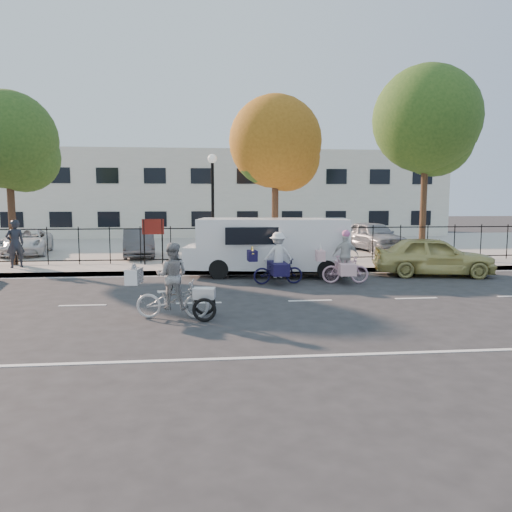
{
  "coord_description": "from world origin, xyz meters",
  "views": [
    {
      "loc": [
        0.18,
        -13.07,
        2.77
      ],
      "look_at": [
        1.65,
        1.2,
        1.1
      ],
      "focal_mm": 35.0,
      "sensor_mm": 36.0,
      "label": 1
    }
  ],
  "objects": [
    {
      "name": "sidewalk",
      "position": [
        0.0,
        6.1,
        0.07
      ],
      "size": [
        60.0,
        2.2,
        0.15
      ],
      "primitive_type": "cube",
      "color": "#A8A399",
      "rests_on": "ground"
    },
    {
      "name": "gold_sedan",
      "position": [
        8.31,
        3.91,
        0.71
      ],
      "size": [
        4.39,
        2.43,
        1.41
      ],
      "primitive_type": "imported",
      "rotation": [
        0.0,
        0.0,
        1.38
      ],
      "color": "tan",
      "rests_on": "ground"
    },
    {
      "name": "lot_car_d",
      "position": [
        8.52,
        11.03,
        0.89
      ],
      "size": [
        2.57,
        4.59,
        1.47
      ],
      "primitive_type": "imported",
      "rotation": [
        0.0,
        0.0,
        0.2
      ],
      "color": "#9A9BA1",
      "rests_on": "parking_lot"
    },
    {
      "name": "curb",
      "position": [
        0.0,
        5.05,
        0.07
      ],
      "size": [
        60.0,
        0.1,
        0.15
      ],
      "primitive_type": "cube",
      "color": "#A8A399",
      "rests_on": "ground"
    },
    {
      "name": "tree_west",
      "position": [
        -7.18,
        7.36,
        4.8
      ],
      "size": [
        3.74,
        3.74,
        6.86
      ],
      "color": "#442D1D",
      "rests_on": "ground"
    },
    {
      "name": "road_markings",
      "position": [
        0.0,
        0.0,
        0.01
      ],
      "size": [
        60.0,
        9.52,
        0.01
      ],
      "primitive_type": null,
      "color": "silver",
      "rests_on": "ground"
    },
    {
      "name": "parking_lot",
      "position": [
        0.0,
        15.0,
        0.07
      ],
      "size": [
        60.0,
        15.6,
        0.15
      ],
      "primitive_type": "cube",
      "color": "#A8A399",
      "rests_on": "ground"
    },
    {
      "name": "zebra_trike",
      "position": [
        -0.58,
        -1.61,
        0.68
      ],
      "size": [
        2.06,
        0.92,
        1.76
      ],
      "rotation": [
        0.0,
        0.0,
        1.44
      ],
      "color": "silver",
      "rests_on": "ground"
    },
    {
      "name": "pedestrian",
      "position": [
        -6.95,
        6.46,
        1.06
      ],
      "size": [
        0.79,
        0.74,
        1.82
      ],
      "primitive_type": "imported",
      "rotation": [
        0.0,
        0.0,
        3.76
      ],
      "color": "black",
      "rests_on": "sidewalk"
    },
    {
      "name": "street_sign",
      "position": [
        -1.85,
        6.8,
        1.42
      ],
      "size": [
        0.85,
        0.06,
        1.8
      ],
      "color": "black",
      "rests_on": "sidewalk"
    },
    {
      "name": "tree_mid",
      "position": [
        3.24,
        7.64,
        4.88
      ],
      "size": [
        3.8,
        3.8,
        6.98
      ],
      "color": "#442D1D",
      "rests_on": "ground"
    },
    {
      "name": "iron_fence",
      "position": [
        0.0,
        7.2,
        0.9
      ],
      "size": [
        58.0,
        0.06,
        1.5
      ],
      "primitive_type": null,
      "color": "black",
      "rests_on": "sidewalk"
    },
    {
      "name": "lamppost",
      "position": [
        0.5,
        6.8,
        3.11
      ],
      "size": [
        0.36,
        0.36,
        4.33
      ],
      "color": "black",
      "rests_on": "sidewalk"
    },
    {
      "name": "lot_car_b",
      "position": [
        -8.14,
        11.09,
        0.75
      ],
      "size": [
        2.68,
        4.56,
        1.19
      ],
      "primitive_type": "imported",
      "rotation": [
        0.0,
        0.0,
        0.17
      ],
      "color": "white",
      "rests_on": "parking_lot"
    },
    {
      "name": "bull_bike",
      "position": [
        2.49,
        2.73,
        0.67
      ],
      "size": [
        1.82,
        1.25,
        1.68
      ],
      "rotation": [
        0.0,
        0.0,
        1.63
      ],
      "color": "black",
      "rests_on": "ground"
    },
    {
      "name": "building",
      "position": [
        0.0,
        25.0,
        3.0
      ],
      "size": [
        34.0,
        10.0,
        6.0
      ],
      "primitive_type": "cube",
      "color": "silver",
      "rests_on": "ground"
    },
    {
      "name": "ground",
      "position": [
        0.0,
        0.0,
        0.0
      ],
      "size": [
        120.0,
        120.0,
        0.0
      ],
      "primitive_type": "plane",
      "color": "#333334"
    },
    {
      "name": "white_van",
      "position": [
        2.49,
        4.5,
        1.13
      ],
      "size": [
        5.99,
        2.71,
        2.04
      ],
      "rotation": [
        0.0,
        0.0,
        -0.15
      ],
      "color": "white",
      "rests_on": "ground"
    },
    {
      "name": "unicorn_bike",
      "position": [
        4.69,
        2.62,
        0.65
      ],
      "size": [
        1.75,
        1.23,
        1.75
      ],
      "rotation": [
        0.0,
        0.0,
        1.48
      ],
      "color": "#D9A5B9",
      "rests_on": "ground"
    },
    {
      "name": "tree_east",
      "position": [
        9.95,
        8.25,
        5.95
      ],
      "size": [
        4.63,
        4.63,
        8.5
      ],
      "color": "#442D1D",
      "rests_on": "ground"
    },
    {
      "name": "lot_car_c",
      "position": [
        -2.79,
        9.68,
        0.77
      ],
      "size": [
        1.82,
        3.93,
        1.25
      ],
      "primitive_type": "imported",
      "rotation": [
        0.0,
        0.0,
        0.14
      ],
      "color": "#4C4E54",
      "rests_on": "parking_lot"
    }
  ]
}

